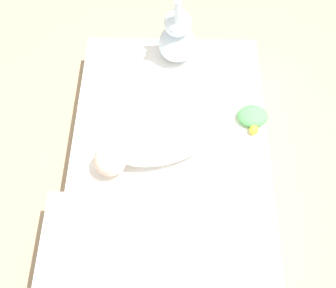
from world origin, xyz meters
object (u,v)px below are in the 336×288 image
pillow (89,241)px  bunny_plush (177,38)px  swaddled_baby (156,148)px  turtle_plush (253,117)px

pillow → bunny_plush: bearing=161.3°
bunny_plush → swaddled_baby: bearing=-8.2°
swaddled_baby → turtle_plush: size_ratio=3.41×
swaddled_baby → turtle_plush: (-0.20, 0.43, -0.06)m
swaddled_baby → pillow: swaddled_baby is taller
pillow → bunny_plush: size_ratio=0.94×
turtle_plush → swaddled_baby: bearing=-65.3°
swaddled_baby → bunny_plush: (-0.57, 0.08, 0.04)m
bunny_plush → turtle_plush: 0.52m
bunny_plush → turtle_plush: size_ratio=2.54×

